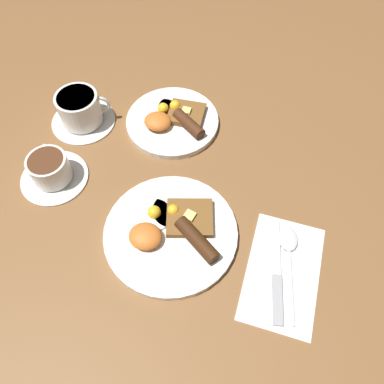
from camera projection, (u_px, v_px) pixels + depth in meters
name	position (u px, v px, depth m)	size (l,w,h in m)	color
ground_plane	(171.00, 235.00, 0.73)	(3.00, 3.00, 0.00)	brown
breakfast_plate_near	(171.00, 231.00, 0.72)	(0.26, 0.26, 0.04)	white
breakfast_plate_far	(173.00, 120.00, 0.88)	(0.22, 0.22, 0.04)	white
teacup_near	(51.00, 171.00, 0.78)	(0.14, 0.14, 0.06)	white
teacup_far	(81.00, 111.00, 0.86)	(0.15, 0.15, 0.08)	white
napkin	(283.00, 272.00, 0.69)	(0.13, 0.22, 0.01)	white
knife	(277.00, 276.00, 0.68)	(0.05, 0.20, 0.01)	silver
spoon	(289.00, 247.00, 0.71)	(0.05, 0.19, 0.01)	silver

